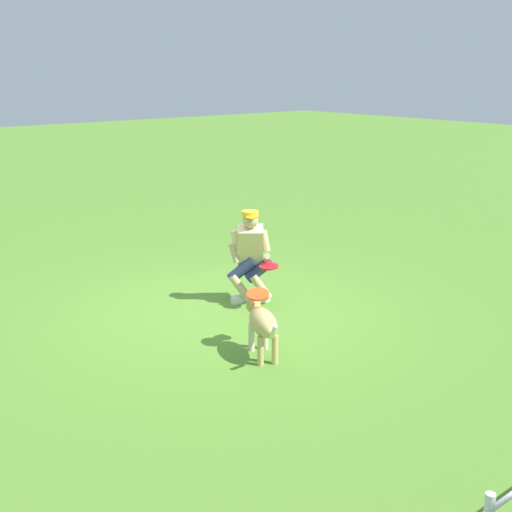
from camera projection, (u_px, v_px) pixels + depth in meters
ground_plane at (226, 311)px, 8.87m from camera, size 60.00×60.00×0.00m
person at (250, 254)px, 8.98m from camera, size 0.60×0.71×1.29m
dog at (262, 322)px, 7.39m from camera, size 0.55×1.01×0.58m
frisbee_flying at (258, 294)px, 7.50m from camera, size 0.33×0.34×0.10m
frisbee_held at (269, 266)px, 8.72m from camera, size 0.34×0.34×0.05m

